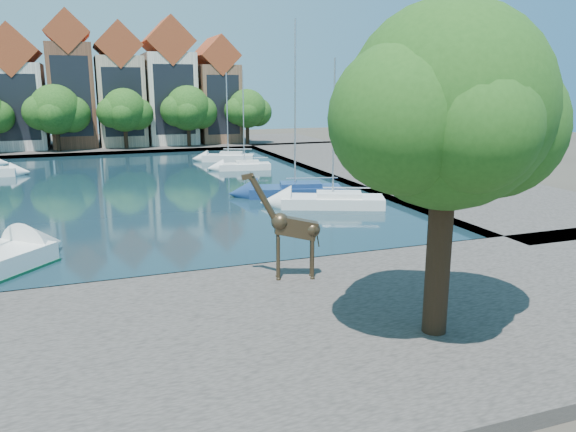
# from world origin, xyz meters

# --- Properties ---
(ground) EXTENTS (160.00, 160.00, 0.00)m
(ground) POSITION_xyz_m (0.00, 0.00, 0.00)
(ground) COLOR #38332B
(ground) RESTS_ON ground
(water_basin) EXTENTS (38.00, 50.00, 0.08)m
(water_basin) POSITION_xyz_m (0.00, 24.00, 0.04)
(water_basin) COLOR black
(water_basin) RESTS_ON ground
(near_quay) EXTENTS (50.00, 14.00, 0.50)m
(near_quay) POSITION_xyz_m (0.00, -7.00, 0.25)
(near_quay) COLOR #4E4844
(near_quay) RESTS_ON ground
(far_quay) EXTENTS (60.00, 16.00, 0.50)m
(far_quay) POSITION_xyz_m (0.00, 56.00, 0.25)
(far_quay) COLOR #4E4844
(far_quay) RESTS_ON ground
(right_quay) EXTENTS (14.00, 52.00, 0.50)m
(right_quay) POSITION_xyz_m (25.00, 24.00, 0.25)
(right_quay) COLOR #4E4844
(right_quay) RESTS_ON ground
(plane_tree) EXTENTS (8.32, 6.40, 10.62)m
(plane_tree) POSITION_xyz_m (7.62, -9.01, 7.67)
(plane_tree) COLOR #332114
(plane_tree) RESTS_ON near_quay
(townhouse_west_inner) EXTENTS (6.43, 9.18, 15.15)m
(townhouse_west_inner) POSITION_xyz_m (-10.50, 55.99, 7.35)
(townhouse_west_inner) COLOR silver
(townhouse_west_inner) RESTS_ON far_quay
(townhouse_center) EXTENTS (5.44, 9.18, 16.93)m
(townhouse_center) POSITION_xyz_m (-4.00, 55.99, 8.36)
(townhouse_center) COLOR brown
(townhouse_center) RESTS_ON far_quay
(townhouse_east_inner) EXTENTS (5.94, 9.18, 15.79)m
(townhouse_east_inner) POSITION_xyz_m (2.00, 55.99, 7.73)
(townhouse_east_inner) COLOR tan
(townhouse_east_inner) RESTS_ON far_quay
(townhouse_east_mid) EXTENTS (6.43, 9.18, 16.65)m
(townhouse_east_mid) POSITION_xyz_m (8.50, 55.99, 8.10)
(townhouse_east_mid) COLOR beige
(townhouse_east_mid) RESTS_ON far_quay
(townhouse_east_end) EXTENTS (5.44, 9.18, 14.43)m
(townhouse_east_end) POSITION_xyz_m (15.00, 55.99, 7.11)
(townhouse_east_end) COLOR brown
(townhouse_east_end) RESTS_ON far_quay
(far_tree_mid_west) EXTENTS (7.80, 6.00, 8.00)m
(far_tree_mid_west) POSITION_xyz_m (-5.89, 50.49, 5.29)
(far_tree_mid_west) COLOR #332114
(far_tree_mid_west) RESTS_ON far_quay
(far_tree_mid_east) EXTENTS (7.02, 5.40, 7.52)m
(far_tree_mid_east) POSITION_xyz_m (2.10, 50.49, 5.13)
(far_tree_mid_east) COLOR #332114
(far_tree_mid_east) RESTS_ON far_quay
(far_tree_east) EXTENTS (7.54, 5.80, 7.84)m
(far_tree_east) POSITION_xyz_m (10.11, 50.49, 5.24)
(far_tree_east) COLOR #332114
(far_tree_east) RESTS_ON far_quay
(far_tree_far_east) EXTENTS (6.76, 5.20, 7.36)m
(far_tree_far_east) POSITION_xyz_m (18.09, 50.49, 5.08)
(far_tree_far_east) COLOR #332114
(far_tree_far_east) RESTS_ON far_quay
(giraffe_statue) EXTENTS (3.15, 1.15, 4.55)m
(giraffe_statue) POSITION_xyz_m (4.79, -2.41, 2.74)
(giraffe_statue) COLOR #3C2F1E
(giraffe_statue) RESTS_ON near_quay
(sailboat_right_a) EXTENTS (7.56, 5.02, 10.18)m
(sailboat_right_a) POSITION_xyz_m (13.11, 11.61, 0.64)
(sailboat_right_a) COLOR silver
(sailboat_right_a) RESTS_ON water_basin
(sailboat_right_b) EXTENTS (7.52, 4.20, 13.09)m
(sailboat_right_b) POSITION_xyz_m (12.00, 16.18, 0.67)
(sailboat_right_b) COLOR navy
(sailboat_right_b) RESTS_ON water_basin
(sailboat_right_c) EXTENTS (5.41, 2.62, 9.75)m
(sailboat_right_c) POSITION_xyz_m (12.00, 30.71, 0.59)
(sailboat_right_c) COLOR white
(sailboat_right_c) RESTS_ON water_basin
(sailboat_right_d) EXTENTS (5.98, 3.86, 9.63)m
(sailboat_right_d) POSITION_xyz_m (12.00, 37.38, 0.66)
(sailboat_right_d) COLOR silver
(sailboat_right_d) RESTS_ON water_basin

